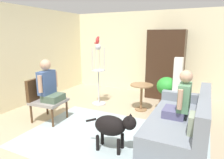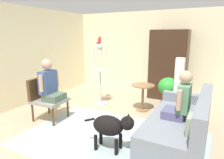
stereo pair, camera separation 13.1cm
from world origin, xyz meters
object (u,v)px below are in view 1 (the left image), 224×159
(couch, at_px, (182,124))
(parrot, at_px, (97,40))
(person_on_couch, at_px, (181,99))
(dog, at_px, (113,126))
(round_end_table, at_px, (141,93))
(bird_cage_stand, at_px, (99,76))
(potted_plant, at_px, (166,91))
(armoire_cabinet, at_px, (166,65))
(armchair, at_px, (44,96))
(column_lamp, at_px, (177,88))
(person_on_armchair, at_px, (48,84))

(couch, relative_size, parrot, 10.33)
(person_on_couch, xyz_separation_m, dog, (-0.90, -0.81, -0.33))
(round_end_table, height_order, bird_cage_stand, bird_cage_stand)
(parrot, height_order, potted_plant, parrot)
(dog, xyz_separation_m, armoire_cabinet, (0.17, 3.13, 0.56))
(armchair, height_order, column_lamp, column_lamp)
(round_end_table, height_order, column_lamp, column_lamp)
(parrot, bearing_deg, dog, -54.34)
(person_on_armchair, height_order, armoire_cabinet, armoire_cabinet)
(couch, distance_m, person_on_couch, 0.46)
(armchair, height_order, round_end_table, armchair)
(couch, xyz_separation_m, armoire_cabinet, (-0.77, 2.30, 0.68))
(column_lamp, bearing_deg, person_on_armchair, -149.32)
(armoire_cabinet, bearing_deg, round_end_table, -103.17)
(person_on_couch, bearing_deg, person_on_armchair, -171.81)
(potted_plant, bearing_deg, parrot, -172.25)
(armchair, xyz_separation_m, armoire_cabinet, (2.01, 2.71, 0.44))
(couch, relative_size, armchair, 2.17)
(dog, height_order, bird_cage_stand, bird_cage_stand)
(person_on_armchair, distance_m, potted_plant, 2.67)
(dog, bearing_deg, round_end_table, 93.87)
(person_on_armchair, xyz_separation_m, round_end_table, (1.57, 1.43, -0.36))
(column_lamp, relative_size, armoire_cabinet, 0.69)
(round_end_table, xyz_separation_m, column_lamp, (0.81, -0.02, 0.22))
(armchair, height_order, person_on_armchair, person_on_armchair)
(bird_cage_stand, distance_m, armoire_cabinet, 1.98)
(person_on_couch, distance_m, dog, 1.25)
(couch, xyz_separation_m, bird_cage_stand, (-2.21, 0.96, 0.46))
(couch, xyz_separation_m, dog, (-0.94, -0.83, 0.13))
(potted_plant, xyz_separation_m, armoire_cabinet, (-0.26, 1.11, 0.45))
(bird_cage_stand, relative_size, parrot, 8.32)
(armoire_cabinet, bearing_deg, couch, -71.53)
(parrot, bearing_deg, person_on_armchair, -106.84)
(armchair, bearing_deg, round_end_table, 39.99)
(person_on_couch, distance_m, round_end_table, 1.50)
(bird_cage_stand, distance_m, column_lamp, 1.96)
(person_on_couch, bearing_deg, column_lamp, 101.42)
(person_on_couch, distance_m, armoire_cabinet, 2.45)
(person_on_couch, height_order, potted_plant, person_on_couch)
(person_on_armchair, height_order, column_lamp, column_lamp)
(couch, distance_m, parrot, 2.79)
(couch, distance_m, bird_cage_stand, 2.45)
(dog, bearing_deg, column_lamp, 69.54)
(bird_cage_stand, bearing_deg, person_on_armchair, -107.36)
(bird_cage_stand, height_order, parrot, parrot)
(armchair, distance_m, dog, 1.89)
(bird_cage_stand, bearing_deg, armchair, -112.78)
(person_on_couch, relative_size, dog, 0.99)
(dog, height_order, armoire_cabinet, armoire_cabinet)
(person_on_couch, height_order, parrot, parrot)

